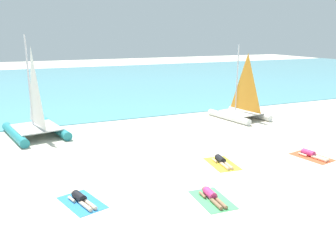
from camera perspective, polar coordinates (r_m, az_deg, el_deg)
name	(u,v)px	position (r m, az deg, el deg)	size (l,w,h in m)	color
ground_plane	(140,128)	(22.43, -4.44, -0.39)	(120.00, 120.00, 0.00)	beige
ocean_water	(77,83)	(44.03, -14.31, 6.70)	(120.00, 40.00, 0.05)	#5BB2C1
sailboat_white	(241,108)	(25.31, 11.57, 2.85)	(3.11, 4.24, 5.06)	white
sailboat_teal	(35,122)	(21.92, -20.46, 0.66)	(3.63, 4.87, 5.73)	teal
towel_leftmost	(82,203)	(13.24, -13.61, -11.83)	(1.10, 1.90, 0.01)	#338CD8
sunbather_leftmost	(81,199)	(13.24, -13.77, -11.23)	(0.81, 1.55, 0.30)	black
towel_center_left	(212,200)	(13.18, 7.11, -11.64)	(1.10, 1.90, 0.01)	#4CB266
sunbather_center_left	(212,196)	(13.18, 6.99, -11.03)	(0.56, 1.57, 0.30)	#D83372
towel_center_right	(222,164)	(16.59, 8.66, -6.01)	(1.10, 1.90, 0.01)	yellow
sunbather_center_right	(222,161)	(16.61, 8.58, -5.53)	(0.59, 1.57, 0.30)	black
towel_rightmost	(312,157)	(18.62, 22.01, -4.62)	(1.10, 1.90, 0.01)	#EA5933
sunbather_rightmost	(311,154)	(18.62, 21.88, -4.21)	(0.67, 1.56, 0.30)	#D83372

